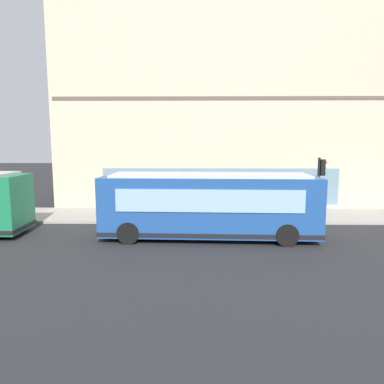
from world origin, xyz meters
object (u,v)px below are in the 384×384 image
at_px(pedestrian_near_building_entrance, 215,201).
at_px(newspaper_vending_box, 238,210).
at_px(city_bus_nearside, 209,206).
at_px(pedestrian_walking_along_curb, 279,197).
at_px(traffic_light_near_corner, 321,177).
at_px(fire_hydrant, 303,205).

bearing_deg(pedestrian_near_building_entrance, newspaper_vending_box, -112.28).
bearing_deg(city_bus_nearside, pedestrian_walking_along_curb, -36.63).
distance_m(city_bus_nearside, traffic_light_near_corner, 7.21).
bearing_deg(traffic_light_near_corner, city_bus_nearside, 117.95).
relative_size(city_bus_nearside, fire_hydrant, 13.68).
height_order(traffic_light_near_corner, pedestrian_walking_along_curb, traffic_light_near_corner).
distance_m(city_bus_nearside, pedestrian_walking_along_curb, 7.92).
distance_m(pedestrian_near_building_entrance, newspaper_vending_box, 1.49).
bearing_deg(pedestrian_near_building_entrance, pedestrian_walking_along_curb, -64.73).
relative_size(city_bus_nearside, traffic_light_near_corner, 2.87).
bearing_deg(pedestrian_walking_along_curb, traffic_light_near_corner, -152.19).
distance_m(city_bus_nearside, pedestrian_near_building_entrance, 4.42).
xyz_separation_m(fire_hydrant, pedestrian_near_building_entrance, (-1.91, 5.71, 0.57)).
bearing_deg(pedestrian_near_building_entrance, fire_hydrant, -71.49).
distance_m(fire_hydrant, pedestrian_near_building_entrance, 6.05).
distance_m(traffic_light_near_corner, pedestrian_near_building_entrance, 6.06).
distance_m(pedestrian_near_building_entrance, pedestrian_walking_along_curb, 4.64).
height_order(pedestrian_near_building_entrance, pedestrian_walking_along_curb, pedestrian_near_building_entrance).
xyz_separation_m(city_bus_nearside, pedestrian_walking_along_curb, (6.34, -4.72, -0.51)).
xyz_separation_m(city_bus_nearside, pedestrian_near_building_entrance, (4.36, -0.52, -0.47)).
height_order(city_bus_nearside, traffic_light_near_corner, traffic_light_near_corner).
bearing_deg(pedestrian_walking_along_curb, city_bus_nearside, 143.37).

